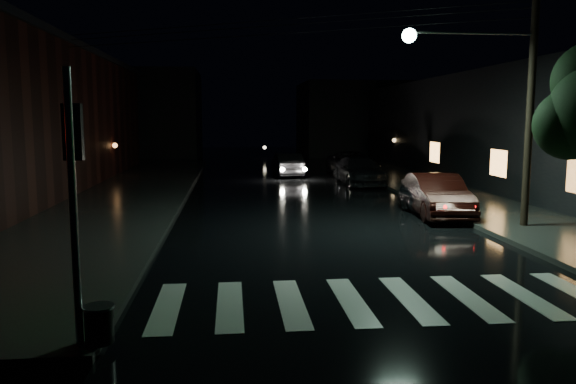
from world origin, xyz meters
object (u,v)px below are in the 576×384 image
object	(u,v)px
parked_car_a	(434,197)
parked_car_b	(436,195)
parked_car_c	(359,171)
oncoming_car	(287,165)
parked_car_d	(352,164)

from	to	relation	value
parked_car_a	parked_car_b	world-z (taller)	parked_car_b
parked_car_b	parked_car_c	bearing A→B (deg)	98.04
parked_car_a	parked_car_b	distance (m)	0.15
parked_car_a	oncoming_car	world-z (taller)	oncoming_car
parked_car_a	oncoming_car	size ratio (longest dim) A/B	0.95
parked_car_c	oncoming_car	distance (m)	5.80
parked_car_b	oncoming_car	world-z (taller)	parked_car_b
parked_car_c	oncoming_car	xyz separation A→B (m)	(-3.53, 4.60, -0.03)
parked_car_a	oncoming_car	xyz separation A→B (m)	(-4.04, 14.71, 0.01)
oncoming_car	parked_car_c	bearing A→B (deg)	124.50
parked_car_c	oncoming_car	bearing A→B (deg)	125.77
parked_car_a	oncoming_car	bearing A→B (deg)	104.42
parked_car_a	parked_car_c	xyz separation A→B (m)	(-0.51, 10.11, 0.04)
parked_car_d	oncoming_car	world-z (taller)	parked_car_d
parked_car_a	parked_car_c	world-z (taller)	parked_car_c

